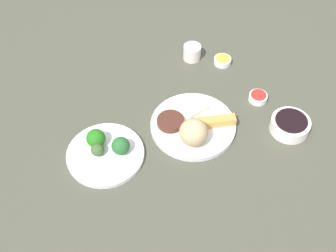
% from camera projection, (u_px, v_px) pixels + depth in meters
% --- Properties ---
extents(tabletop, '(2.20, 2.20, 0.02)m').
position_uv_depth(tabletop, '(195.00, 126.00, 1.29)').
color(tabletop, '#454738').
rests_on(tabletop, ground).
extents(main_plate, '(0.25, 0.25, 0.02)m').
position_uv_depth(main_plate, '(193.00, 125.00, 1.27)').
color(main_plate, white).
rests_on(main_plate, tabletop).
extents(rice_scoop, '(0.08, 0.08, 0.08)m').
position_uv_depth(rice_scoop, '(194.00, 132.00, 1.19)').
color(rice_scoop, tan).
rests_on(rice_scoop, main_plate).
extents(spring_roll, '(0.12, 0.09, 0.02)m').
position_uv_depth(spring_roll, '(215.00, 121.00, 1.25)').
color(spring_roll, gold).
rests_on(spring_roll, main_plate).
extents(crab_rangoon_wonton, '(0.09, 0.09, 0.01)m').
position_uv_depth(crab_rangoon_wonton, '(193.00, 106.00, 1.30)').
color(crab_rangoon_wonton, beige).
rests_on(crab_rangoon_wonton, main_plate).
extents(stir_fry_heap, '(0.08, 0.08, 0.02)m').
position_uv_depth(stir_fry_heap, '(171.00, 121.00, 1.26)').
color(stir_fry_heap, '#48271C').
rests_on(stir_fry_heap, main_plate).
extents(broccoli_plate, '(0.22, 0.22, 0.01)m').
position_uv_depth(broccoli_plate, '(106.00, 154.00, 1.20)').
color(broccoli_plate, white).
rests_on(broccoli_plate, tabletop).
extents(broccoli_floret_0, '(0.05, 0.05, 0.05)m').
position_uv_depth(broccoli_floret_0, '(96.00, 138.00, 1.20)').
color(broccoli_floret_0, '#246F1B').
rests_on(broccoli_floret_0, broccoli_plate).
extents(broccoli_floret_1, '(0.04, 0.04, 0.04)m').
position_uv_depth(broccoli_floret_1, '(98.00, 150.00, 1.18)').
color(broccoli_floret_1, '#3B592C').
rests_on(broccoli_floret_1, broccoli_plate).
extents(broccoli_floret_2, '(0.05, 0.05, 0.05)m').
position_uv_depth(broccoli_floret_2, '(121.00, 146.00, 1.18)').
color(broccoli_floret_2, '#26612D').
rests_on(broccoli_floret_2, broccoli_plate).
extents(soy_sauce_bowl, '(0.11, 0.11, 0.04)m').
position_uv_depth(soy_sauce_bowl, '(290.00, 125.00, 1.25)').
color(soy_sauce_bowl, white).
rests_on(soy_sauce_bowl, tabletop).
extents(soy_sauce_bowl_liquid, '(0.09, 0.09, 0.00)m').
position_uv_depth(soy_sauce_bowl_liquid, '(292.00, 121.00, 1.24)').
color(soy_sauce_bowl_liquid, black).
rests_on(soy_sauce_bowl_liquid, soy_sauce_bowl).
extents(sauce_ramekin_hot_mustard, '(0.06, 0.06, 0.02)m').
position_uv_depth(sauce_ramekin_hot_mustard, '(222.00, 61.00, 1.45)').
color(sauce_ramekin_hot_mustard, white).
rests_on(sauce_ramekin_hot_mustard, tabletop).
extents(sauce_ramekin_hot_mustard_liquid, '(0.05, 0.05, 0.00)m').
position_uv_depth(sauce_ramekin_hot_mustard_liquid, '(223.00, 58.00, 1.44)').
color(sauce_ramekin_hot_mustard_liquid, gold).
rests_on(sauce_ramekin_hot_mustard_liquid, sauce_ramekin_hot_mustard).
extents(sauce_ramekin_sweet_and_sour, '(0.06, 0.06, 0.02)m').
position_uv_depth(sauce_ramekin_sweet_and_sour, '(258.00, 98.00, 1.34)').
color(sauce_ramekin_sweet_and_sour, white).
rests_on(sauce_ramekin_sweet_and_sour, tabletop).
extents(sauce_ramekin_sweet_and_sour_liquid, '(0.05, 0.05, 0.00)m').
position_uv_depth(sauce_ramekin_sweet_and_sour_liquid, '(259.00, 95.00, 1.33)').
color(sauce_ramekin_sweet_and_sour_liquid, red).
rests_on(sauce_ramekin_sweet_and_sour_liquid, sauce_ramekin_sweet_and_sour).
extents(teacup, '(0.06, 0.06, 0.05)m').
position_uv_depth(teacup, '(192.00, 52.00, 1.45)').
color(teacup, white).
rests_on(teacup, tabletop).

